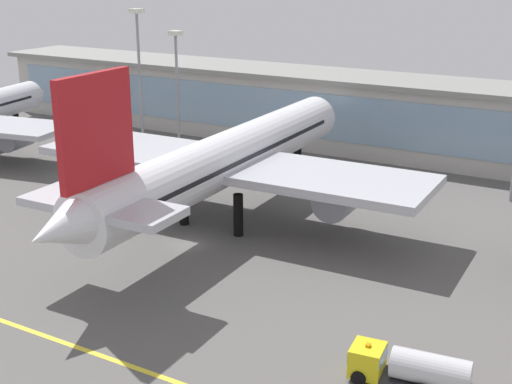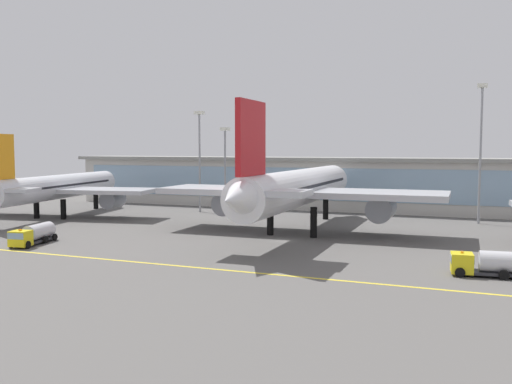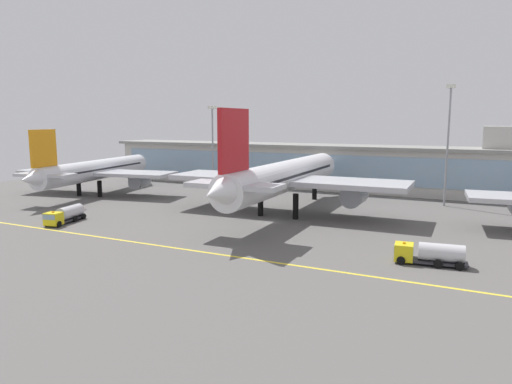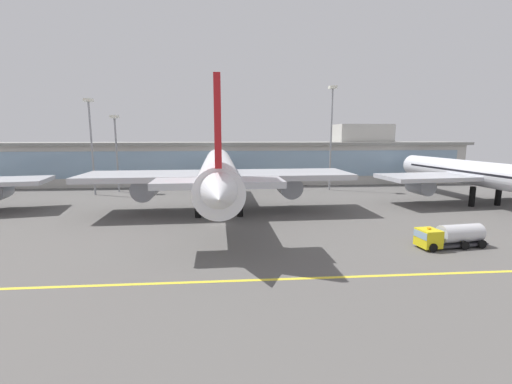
{
  "view_description": "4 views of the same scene",
  "coord_description": "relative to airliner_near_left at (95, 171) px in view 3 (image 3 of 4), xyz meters",
  "views": [
    {
      "loc": [
        41.65,
        -57.33,
        29.3
      ],
      "look_at": [
        2.14,
        11.12,
        3.14
      ],
      "focal_mm": 49.08,
      "sensor_mm": 36.0,
      "label": 1
    },
    {
      "loc": [
        28.25,
        -80.35,
        14.24
      ],
      "look_at": [
        -9.18,
        11.6,
        6.42
      ],
      "focal_mm": 39.35,
      "sensor_mm": 36.0,
      "label": 2
    },
    {
      "loc": [
        35.15,
        -76.28,
        18.44
      ],
      "look_at": [
        -7.75,
        10.6,
        3.68
      ],
      "focal_mm": 32.74,
      "sensor_mm": 36.0,
      "label": 3
    },
    {
      "loc": [
        1.29,
        -54.0,
        14.16
      ],
      "look_at": [
        6.85,
        12.65,
        3.03
      ],
      "focal_mm": 24.23,
      "sensor_mm": 36.0,
      "label": 4
    }
  ],
  "objects": [
    {
      "name": "terminal_building",
      "position": [
        54.77,
        36.42,
        0.36
      ],
      "size": [
        143.67,
        14.0,
        17.23
      ],
      "color": "beige",
      "rests_on": "ground"
    },
    {
      "name": "apron_light_mast_west",
      "position": [
        80.48,
        21.86,
        10.72
      ],
      "size": [
        1.8,
        1.8,
        26.07
      ],
      "color": "gray",
      "rests_on": "ground"
    },
    {
      "name": "taxiway_centreline_stripe",
      "position": [
        52.91,
        -32.62,
        -6.08
      ],
      "size": [
        157.55,
        0.5,
        0.01
      ],
      "primitive_type": "cube",
      "color": "yellow",
      "rests_on": "ground"
    },
    {
      "name": "airliner_near_right",
      "position": [
        52.59,
        -2.2,
        1.36
      ],
      "size": [
        48.15,
        60.44,
        20.37
      ],
      "rotation": [
        0.0,
        0.0,
        1.6
      ],
      "color": "black",
      "rests_on": "ground"
    },
    {
      "name": "baggage_tug_near",
      "position": [
        82.12,
        -24.57,
        -4.58
      ],
      "size": [
        9.26,
        3.81,
        2.9
      ],
      "rotation": [
        0.0,
        0.0,
        3.26
      ],
      "color": "black",
      "rests_on": "ground"
    },
    {
      "name": "ground_plane",
      "position": [
        52.91,
        -10.62,
        -6.09
      ],
      "size": [
        196.93,
        196.93,
        0.0
      ],
      "primitive_type": "plane",
      "color": "#5B5956"
    },
    {
      "name": "fuel_tanker_truck",
      "position": [
        19.75,
        -27.59,
        -4.58
      ],
      "size": [
        4.41,
        9.34,
        2.9
      ],
      "rotation": [
        0.0,
        0.0,
        4.91
      ],
      "color": "black",
      "rests_on": "ground"
    },
    {
      "name": "airliner_near_left",
      "position": [
        0.0,
        0.0,
        0.0
      ],
      "size": [
        41.72,
        49.69,
        16.69
      ],
      "rotation": [
        0.0,
        0.0,
        1.75
      ],
      "color": "black",
      "rests_on": "ground"
    },
    {
      "name": "apron_light_mast_centre",
      "position": [
        27.03,
        23.47,
        6.67
      ],
      "size": [
        1.8,
        1.8,
        18.82
      ],
      "color": "gray",
      "rests_on": "ground"
    },
    {
      "name": "apron_light_mast_east",
      "position": [
        22.75,
        19.37,
        8.64
      ],
      "size": [
        1.8,
        1.8,
        22.3
      ],
      "color": "gray",
      "rests_on": "ground"
    }
  ]
}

